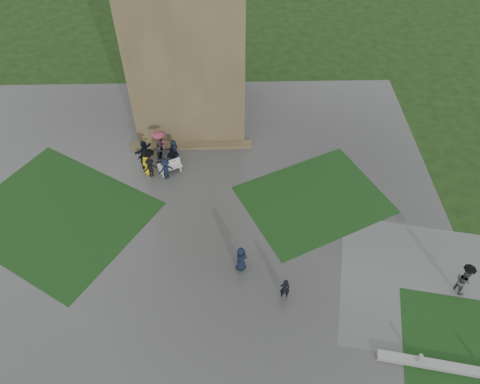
{
  "coord_description": "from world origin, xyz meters",
  "views": [
    {
      "loc": [
        3.02,
        -15.94,
        23.41
      ],
      "look_at": [
        3.5,
        4.72,
        1.2
      ],
      "focal_mm": 35.0,
      "sensor_mm": 36.0,
      "label": 1
    }
  ],
  "objects_px": {
    "pedestrian_mid": "(241,259)",
    "pedestrian_path": "(464,278)",
    "tower": "(185,3)",
    "bench": "(170,167)",
    "pedestrian_near": "(285,288)"
  },
  "relations": [
    {
      "from": "tower",
      "to": "bench",
      "type": "height_order",
      "value": "tower"
    },
    {
      "from": "pedestrian_mid",
      "to": "pedestrian_path",
      "type": "height_order",
      "value": "pedestrian_path"
    },
    {
      "from": "tower",
      "to": "pedestrian_near",
      "type": "bearing_deg",
      "value": -71.35
    },
    {
      "from": "bench",
      "to": "pedestrian_mid",
      "type": "distance_m",
      "value": 9.52
    },
    {
      "from": "pedestrian_mid",
      "to": "pedestrian_near",
      "type": "relative_size",
      "value": 1.15
    },
    {
      "from": "tower",
      "to": "bench",
      "type": "xyz_separation_m",
      "value": [
        -1.36,
        -7.1,
        -8.49
      ]
    },
    {
      "from": "pedestrian_mid",
      "to": "tower",
      "type": "bearing_deg",
      "value": 49.37
    },
    {
      "from": "tower",
      "to": "bench",
      "type": "distance_m",
      "value": 11.15
    },
    {
      "from": "pedestrian_mid",
      "to": "pedestrian_near",
      "type": "height_order",
      "value": "pedestrian_mid"
    },
    {
      "from": "bench",
      "to": "tower",
      "type": "bearing_deg",
      "value": 54.46
    },
    {
      "from": "pedestrian_path",
      "to": "pedestrian_near",
      "type": "bearing_deg",
      "value": -178.89
    },
    {
      "from": "tower",
      "to": "pedestrian_mid",
      "type": "relative_size",
      "value": 9.94
    },
    {
      "from": "pedestrian_near",
      "to": "tower",
      "type": "bearing_deg",
      "value": -70.28
    },
    {
      "from": "pedestrian_near",
      "to": "pedestrian_path",
      "type": "xyz_separation_m",
      "value": [
        9.98,
        0.19,
        0.36
      ]
    },
    {
      "from": "pedestrian_path",
      "to": "tower",
      "type": "bearing_deg",
      "value": 132.79
    }
  ]
}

